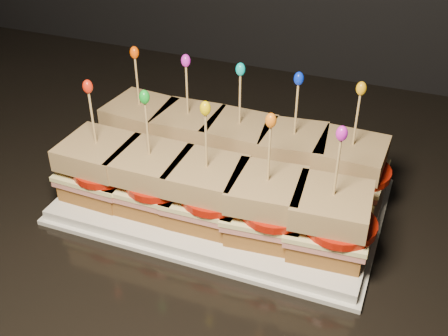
% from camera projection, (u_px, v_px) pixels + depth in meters
% --- Properties ---
extents(granite_slab, '(2.53, 0.73, 0.03)m').
position_uv_depth(granite_slab, '(191.00, 169.00, 0.83)').
color(granite_slab, black).
rests_on(granite_slab, cabinet).
extents(platter, '(0.39, 0.24, 0.02)m').
position_uv_depth(platter, '(224.00, 197.00, 0.73)').
color(platter, silver).
rests_on(platter, granite_slab).
extents(platter_rim, '(0.40, 0.25, 0.01)m').
position_uv_depth(platter_rim, '(224.00, 201.00, 0.73)').
color(platter_rim, silver).
rests_on(platter_rim, granite_slab).
extents(sandwich_0_bread_bot, '(0.09, 0.09, 0.02)m').
position_uv_depth(sandwich_0_bread_bot, '(143.00, 143.00, 0.81)').
color(sandwich_0_bread_bot, '#612F11').
rests_on(sandwich_0_bread_bot, platter).
extents(sandwich_0_ham, '(0.10, 0.09, 0.01)m').
position_uv_depth(sandwich_0_ham, '(142.00, 133.00, 0.80)').
color(sandwich_0_ham, '#C56459').
rests_on(sandwich_0_ham, sandwich_0_bread_bot).
extents(sandwich_0_cheese, '(0.10, 0.10, 0.01)m').
position_uv_depth(sandwich_0_cheese, '(142.00, 129.00, 0.79)').
color(sandwich_0_cheese, '#F6EE9A').
rests_on(sandwich_0_cheese, sandwich_0_ham).
extents(sandwich_0_tomato, '(0.08, 0.08, 0.01)m').
position_uv_depth(sandwich_0_tomato, '(147.00, 128.00, 0.78)').
color(sandwich_0_tomato, '#B11607').
rests_on(sandwich_0_tomato, sandwich_0_cheese).
extents(sandwich_0_bread_top, '(0.09, 0.09, 0.03)m').
position_uv_depth(sandwich_0_bread_top, '(140.00, 113.00, 0.78)').
color(sandwich_0_bread_top, '#5D2D0D').
rests_on(sandwich_0_bread_top, sandwich_0_tomato).
extents(sandwich_0_pick, '(0.00, 0.00, 0.09)m').
position_uv_depth(sandwich_0_pick, '(137.00, 84.00, 0.75)').
color(sandwich_0_pick, tan).
rests_on(sandwich_0_pick, sandwich_0_bread_top).
extents(sandwich_0_frill, '(0.01, 0.01, 0.02)m').
position_uv_depth(sandwich_0_frill, '(134.00, 52.00, 0.73)').
color(sandwich_0_frill, '#FC4E02').
rests_on(sandwich_0_frill, sandwich_0_pick).
extents(sandwich_1_bread_bot, '(0.08, 0.08, 0.02)m').
position_uv_depth(sandwich_1_bread_bot, '(189.00, 152.00, 0.78)').
color(sandwich_1_bread_bot, '#612F11').
rests_on(sandwich_1_bread_bot, platter).
extents(sandwich_1_ham, '(0.09, 0.09, 0.01)m').
position_uv_depth(sandwich_1_ham, '(189.00, 143.00, 0.78)').
color(sandwich_1_ham, '#C56459').
rests_on(sandwich_1_ham, sandwich_1_bread_bot).
extents(sandwich_1_cheese, '(0.09, 0.09, 0.01)m').
position_uv_depth(sandwich_1_cheese, '(189.00, 139.00, 0.77)').
color(sandwich_1_cheese, '#F6EE9A').
rests_on(sandwich_1_cheese, sandwich_1_ham).
extents(sandwich_1_tomato, '(0.08, 0.08, 0.01)m').
position_uv_depth(sandwich_1_tomato, '(195.00, 138.00, 0.76)').
color(sandwich_1_tomato, '#B11607').
rests_on(sandwich_1_tomato, sandwich_1_cheese).
extents(sandwich_1_bread_top, '(0.08, 0.08, 0.03)m').
position_uv_depth(sandwich_1_bread_top, '(188.00, 122.00, 0.76)').
color(sandwich_1_bread_top, '#5D2D0D').
rests_on(sandwich_1_bread_top, sandwich_1_tomato).
extents(sandwich_1_pick, '(0.00, 0.00, 0.09)m').
position_uv_depth(sandwich_1_pick, '(187.00, 93.00, 0.73)').
color(sandwich_1_pick, tan).
rests_on(sandwich_1_pick, sandwich_1_bread_top).
extents(sandwich_1_frill, '(0.01, 0.01, 0.02)m').
position_uv_depth(sandwich_1_frill, '(186.00, 61.00, 0.71)').
color(sandwich_1_frill, '#D720D7').
rests_on(sandwich_1_frill, sandwich_1_pick).
extents(sandwich_2_bread_bot, '(0.08, 0.08, 0.02)m').
position_uv_depth(sandwich_2_bread_bot, '(239.00, 163.00, 0.76)').
color(sandwich_2_bread_bot, '#612F11').
rests_on(sandwich_2_bread_bot, platter).
extents(sandwich_2_ham, '(0.09, 0.09, 0.01)m').
position_uv_depth(sandwich_2_ham, '(239.00, 154.00, 0.75)').
color(sandwich_2_ham, '#C56459').
rests_on(sandwich_2_ham, sandwich_2_bread_bot).
extents(sandwich_2_cheese, '(0.09, 0.09, 0.01)m').
position_uv_depth(sandwich_2_cheese, '(239.00, 149.00, 0.75)').
color(sandwich_2_cheese, '#F6EE9A').
rests_on(sandwich_2_cheese, sandwich_2_ham).
extents(sandwich_2_tomato, '(0.08, 0.08, 0.01)m').
position_uv_depth(sandwich_2_tomato, '(246.00, 148.00, 0.74)').
color(sandwich_2_tomato, '#B11607').
rests_on(sandwich_2_tomato, sandwich_2_cheese).
extents(sandwich_2_bread_top, '(0.08, 0.08, 0.03)m').
position_uv_depth(sandwich_2_bread_top, '(239.00, 132.00, 0.73)').
color(sandwich_2_bread_top, '#5D2D0D').
rests_on(sandwich_2_bread_top, sandwich_2_tomato).
extents(sandwich_2_pick, '(0.00, 0.00, 0.09)m').
position_uv_depth(sandwich_2_pick, '(240.00, 102.00, 0.71)').
color(sandwich_2_pick, tan).
rests_on(sandwich_2_pick, sandwich_2_bread_top).
extents(sandwich_2_frill, '(0.01, 0.01, 0.02)m').
position_uv_depth(sandwich_2_frill, '(240.00, 69.00, 0.69)').
color(sandwich_2_frill, '#05BDBF').
rests_on(sandwich_2_frill, sandwich_2_pick).
extents(sandwich_3_bread_bot, '(0.09, 0.09, 0.02)m').
position_uv_depth(sandwich_3_bread_bot, '(291.00, 174.00, 0.74)').
color(sandwich_3_bread_bot, '#612F11').
rests_on(sandwich_3_bread_bot, platter).
extents(sandwich_3_ham, '(0.10, 0.10, 0.01)m').
position_uv_depth(sandwich_3_ham, '(292.00, 164.00, 0.73)').
color(sandwich_3_ham, '#C56459').
rests_on(sandwich_3_ham, sandwich_3_bread_bot).
extents(sandwich_3_cheese, '(0.10, 0.10, 0.01)m').
position_uv_depth(sandwich_3_cheese, '(292.00, 160.00, 0.73)').
color(sandwich_3_cheese, '#F6EE9A').
rests_on(sandwich_3_cheese, sandwich_3_ham).
extents(sandwich_3_tomato, '(0.08, 0.08, 0.01)m').
position_uv_depth(sandwich_3_tomato, '(300.00, 159.00, 0.71)').
color(sandwich_3_tomato, '#B11607').
rests_on(sandwich_3_tomato, sandwich_3_cheese).
extents(sandwich_3_bread_top, '(0.09, 0.09, 0.03)m').
position_uv_depth(sandwich_3_bread_top, '(294.00, 143.00, 0.71)').
color(sandwich_3_bread_top, '#5D2D0D').
rests_on(sandwich_3_bread_top, sandwich_3_tomato).
extents(sandwich_3_pick, '(0.00, 0.00, 0.09)m').
position_uv_depth(sandwich_3_pick, '(296.00, 112.00, 0.69)').
color(sandwich_3_pick, tan).
rests_on(sandwich_3_pick, sandwich_3_bread_top).
extents(sandwich_3_frill, '(0.01, 0.01, 0.02)m').
position_uv_depth(sandwich_3_frill, '(299.00, 79.00, 0.66)').
color(sandwich_3_frill, '#082AE3').
rests_on(sandwich_3_frill, sandwich_3_pick).
extents(sandwich_4_bread_bot, '(0.08, 0.08, 0.02)m').
position_uv_depth(sandwich_4_bread_bot, '(347.00, 186.00, 0.72)').
color(sandwich_4_bread_bot, '#612F11').
rests_on(sandwich_4_bread_bot, platter).
extents(sandwich_4_ham, '(0.09, 0.09, 0.01)m').
position_uv_depth(sandwich_4_ham, '(348.00, 176.00, 0.71)').
color(sandwich_4_ham, '#C56459').
rests_on(sandwich_4_ham, sandwich_4_bread_bot).
extents(sandwich_4_cheese, '(0.09, 0.09, 0.01)m').
position_uv_depth(sandwich_4_cheese, '(349.00, 172.00, 0.70)').
color(sandwich_4_cheese, '#F6EE9A').
rests_on(sandwich_4_cheese, sandwich_4_ham).
extents(sandwich_4_tomato, '(0.08, 0.08, 0.01)m').
position_uv_depth(sandwich_4_tomato, '(358.00, 171.00, 0.69)').
color(sandwich_4_tomato, '#B11607').
rests_on(sandwich_4_tomato, sandwich_4_cheese).
extents(sandwich_4_bread_top, '(0.08, 0.08, 0.03)m').
position_uv_depth(sandwich_4_bread_top, '(351.00, 154.00, 0.69)').
color(sandwich_4_bread_top, '#5D2D0D').
rests_on(sandwich_4_bread_top, sandwich_4_tomato).
extents(sandwich_4_pick, '(0.00, 0.00, 0.09)m').
position_uv_depth(sandwich_4_pick, '(356.00, 123.00, 0.67)').
color(sandwich_4_pick, tan).
rests_on(sandwich_4_pick, sandwich_4_bread_top).
extents(sandwich_4_frill, '(0.01, 0.01, 0.02)m').
position_uv_depth(sandwich_4_frill, '(361.00, 88.00, 0.64)').
color(sandwich_4_frill, '#E7A00F').
rests_on(sandwich_4_frill, sandwich_4_pick).
extents(sandwich_5_bread_bot, '(0.08, 0.08, 0.02)m').
position_uv_depth(sandwich_5_bread_bot, '(102.00, 184.00, 0.72)').
color(sandwich_5_bread_bot, '#612F11').
rests_on(sandwich_5_bread_bot, platter).
extents(sandwich_5_ham, '(0.09, 0.09, 0.01)m').
position_uv_depth(sandwich_5_ham, '(101.00, 174.00, 0.71)').
color(sandwich_5_ham, '#C56459').
rests_on(sandwich_5_ham, sandwich_5_bread_bot).
extents(sandwich_5_cheese, '(0.09, 0.09, 0.01)m').
position_uv_depth(sandwich_5_cheese, '(100.00, 169.00, 0.71)').
color(sandwich_5_cheese, '#F6EE9A').
rests_on(sandwich_5_cheese, sandwich_5_ham).
extents(sandwich_5_tomato, '(0.08, 0.08, 0.01)m').
position_uv_depth(sandwich_5_tomato, '(105.00, 169.00, 0.70)').
color(sandwich_5_tomato, '#B11607').
rests_on(sandwich_5_tomato, sandwich_5_cheese).
extents(sandwich_5_bread_top, '(0.08, 0.08, 0.03)m').
position_uv_depth(sandwich_5_bread_top, '(97.00, 152.00, 0.69)').
color(sandwich_5_bread_top, '#5D2D0D').
rests_on(sandwich_5_bread_top, sandwich_5_tomato).
extents(sandwich_5_pick, '(0.00, 0.00, 0.09)m').
position_uv_depth(sandwich_5_pick, '(93.00, 121.00, 0.67)').
color(sandwich_5_pick, tan).
rests_on(sandwich_5_pick, sandwich_5_bread_top).
extents(sandwich_5_frill, '(0.01, 0.01, 0.02)m').
position_uv_depth(sandwich_5_frill, '(88.00, 87.00, 0.64)').
color(sandwich_5_frill, red).
rests_on(sandwich_5_frill, sandwich_5_pick).
extents(sandwich_6_bread_bot, '(0.08, 0.08, 0.02)m').
position_uv_depth(sandwich_6_bread_bot, '(153.00, 196.00, 0.70)').
color(sandwich_6_bread_bot, '#612F11').
rests_on(sandwich_6_bread_bot, platter).
extents(sandwich_6_ham, '(0.09, 0.09, 0.01)m').
position_uv_depth(sandwich_6_ham, '(152.00, 186.00, 0.69)').
color(sandwich_6_ham, '#C56459').
rests_on(sandwich_6_ham, sandwich_6_bread_bot).
extents(sandwich_6_cheese, '(0.09, 0.09, 0.01)m').
position_uv_depth(sandwich_6_cheese, '(152.00, 182.00, 0.69)').
color(sandwich_6_cheese, '#F6EE9A').
rests_on(sandwich_6_cheese, sandwich_6_ham).
extents(sandwich_6_tomato, '(0.08, 0.08, 0.01)m').
position_uv_depth(sandwich_6_tomato, '(158.00, 181.00, 0.67)').
color(sandwich_6_tomato, '#B11607').
rests_on(sandwich_6_tomato, sandwich_6_cheese).
extents(sandwich_6_bread_top, '(0.08, 0.08, 0.03)m').
position_uv_depth(sandwich_6_bread_top, '(150.00, 164.00, 0.67)').
color(sandwich_6_bread_top, '#5D2D0D').
rests_on(sandwich_6_bread_top, sandwich_6_tomato).
extents(sandwich_6_pick, '(0.00, 0.00, 0.09)m').
position_uv_depth(sandwich_6_pick, '(147.00, 132.00, 0.65)').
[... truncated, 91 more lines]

